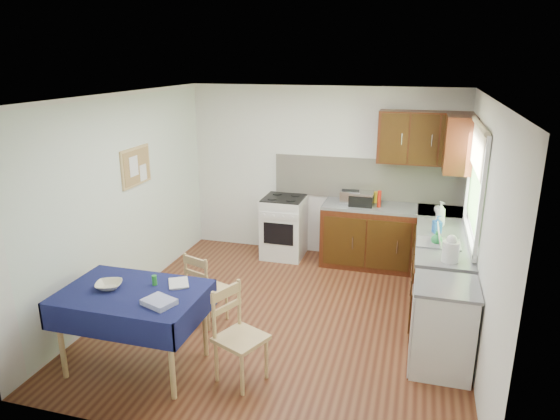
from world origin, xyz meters
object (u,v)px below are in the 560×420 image
(chair_near, at_px, (237,332))
(sandwich_press, at_px, (362,199))
(toaster, at_px, (350,197))
(chair_far, at_px, (204,286))
(dining_table, at_px, (133,301))
(kettle, at_px, (451,250))
(dish_rack, at_px, (439,242))

(chair_near, bearing_deg, sandwich_press, 9.54)
(toaster, bearing_deg, chair_far, -119.61)
(dining_table, relative_size, chair_far, 1.57)
(chair_far, xyz_separation_m, chair_near, (0.71, -0.86, 0.03))
(dining_table, distance_m, kettle, 3.15)
(dish_rack, relative_size, kettle, 1.64)
(chair_far, height_order, toaster, toaster)
(chair_far, xyz_separation_m, toaster, (1.30, 2.12, 0.55))
(chair_far, distance_m, toaster, 2.55)
(dining_table, xyz_separation_m, sandwich_press, (1.75, 3.07, 0.30))
(chair_far, bearing_deg, dining_table, 92.12)
(dining_table, height_order, chair_near, chair_near)
(kettle, bearing_deg, chair_far, -172.26)
(sandwich_press, distance_m, kettle, 2.09)
(chair_near, xyz_separation_m, toaster, (0.59, 2.97, 0.52))
(dining_table, relative_size, kettle, 4.64)
(sandwich_press, bearing_deg, toaster, -169.14)
(dining_table, height_order, sandwich_press, sandwich_press)
(dining_table, distance_m, sandwich_press, 3.54)
(kettle, bearing_deg, dish_rack, 101.73)
(toaster, distance_m, sandwich_press, 0.16)
(chair_far, distance_m, chair_near, 1.11)
(kettle, bearing_deg, dining_table, -155.60)
(dish_rack, bearing_deg, chair_far, 175.36)
(dining_table, xyz_separation_m, chair_near, (1.00, 0.09, -0.22))
(dish_rack, bearing_deg, toaster, 108.84)
(dining_table, bearing_deg, chair_near, 4.84)
(dining_table, height_order, dish_rack, dish_rack)
(sandwich_press, relative_size, kettle, 1.14)
(chair_near, distance_m, toaster, 3.08)
(toaster, bearing_deg, dish_rack, -46.09)
(dining_table, bearing_deg, kettle, 24.08)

